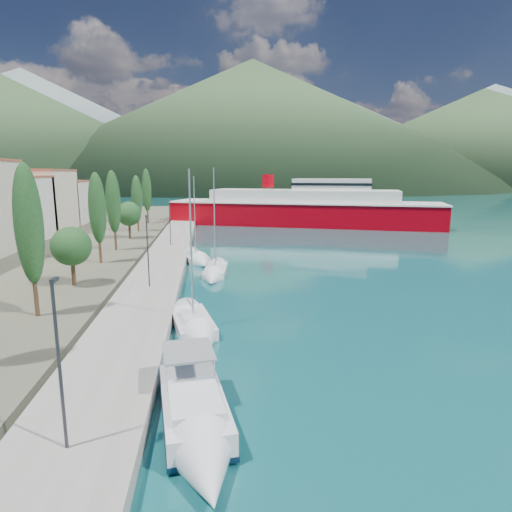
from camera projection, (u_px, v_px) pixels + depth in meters
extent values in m
plane|color=#114E51|center=(220.00, 206.00, 139.70)|extent=(1400.00, 1400.00, 0.00)
cube|color=gray|center=(162.00, 265.00, 46.92)|extent=(5.00, 88.00, 0.80)
cone|color=slate|center=(26.00, 126.00, 586.00)|extent=(640.00, 640.00, 150.00)
cone|color=slate|center=(259.00, 123.00, 677.83)|extent=(760.00, 760.00, 180.00)
cone|color=slate|center=(490.00, 133.00, 640.79)|extent=(640.00, 640.00, 140.00)
cone|color=#344F2D|center=(253.00, 123.00, 406.40)|extent=(480.00, 480.00, 115.00)
cone|color=#344F2D|center=(481.00, 137.00, 413.34)|extent=(420.00, 420.00, 90.00)
cube|color=silver|center=(10.00, 210.00, 61.05)|extent=(9.00, 11.00, 9.00)
cube|color=#9E5138|center=(7.00, 177.00, 60.17)|extent=(9.20, 11.20, 0.30)
cube|color=beige|center=(40.00, 201.00, 71.69)|extent=(9.00, 13.00, 10.00)
cube|color=#9E5138|center=(37.00, 170.00, 70.72)|extent=(9.20, 13.20, 0.30)
cube|color=silver|center=(62.00, 203.00, 82.62)|extent=(9.00, 10.00, 8.00)
cube|color=#9E5138|center=(60.00, 181.00, 81.83)|extent=(9.20, 10.20, 0.30)
cylinder|color=#47301E|center=(36.00, 300.00, 28.99)|extent=(0.30, 0.30, 2.26)
ellipsoid|color=#20471F|center=(29.00, 224.00, 28.01)|extent=(1.80, 1.80, 8.03)
cylinder|color=#47301E|center=(74.00, 273.00, 37.03)|extent=(0.36, 0.36, 2.10)
sphere|color=#20471F|center=(71.00, 246.00, 36.57)|extent=(3.36, 3.36, 3.36)
cylinder|color=#47301E|center=(100.00, 253.00, 46.35)|extent=(0.30, 0.30, 2.14)
ellipsoid|color=#20471F|center=(97.00, 208.00, 45.43)|extent=(1.80, 1.80, 7.59)
cylinder|color=#47301E|center=(116.00, 242.00, 54.09)|extent=(0.30, 0.30, 2.20)
ellipsoid|color=#20471F|center=(113.00, 202.00, 53.14)|extent=(1.80, 1.80, 7.78)
cylinder|color=#47301E|center=(130.00, 231.00, 63.91)|extent=(0.36, 0.36, 2.25)
sphere|color=#20471F|center=(129.00, 214.00, 63.43)|extent=(3.60, 3.60, 3.60)
cylinder|color=#47301E|center=(138.00, 225.00, 71.82)|extent=(0.30, 0.30, 2.04)
ellipsoid|color=#20471F|center=(137.00, 198.00, 70.94)|extent=(1.80, 1.80, 7.23)
cylinder|color=#47301E|center=(148.00, 217.00, 83.55)|extent=(0.30, 0.30, 2.31)
ellipsoid|color=#20471F|center=(147.00, 190.00, 82.55)|extent=(1.80, 1.80, 8.20)
cylinder|color=#2D2D33|center=(60.00, 368.00, 14.43)|extent=(0.12, 0.12, 6.00)
cube|color=#2D2D33|center=(54.00, 280.00, 14.10)|extent=(0.15, 0.50, 0.12)
cylinder|color=#2D2D33|center=(148.00, 252.00, 35.86)|extent=(0.12, 0.12, 6.00)
cube|color=#2D2D33|center=(146.00, 216.00, 35.53)|extent=(0.15, 0.50, 0.12)
cylinder|color=#2D2D33|center=(170.00, 223.00, 57.12)|extent=(0.12, 0.12, 6.00)
cube|color=#2D2D33|center=(169.00, 200.00, 56.80)|extent=(0.15, 0.50, 0.12)
cube|color=black|center=(194.00, 423.00, 17.97)|extent=(3.08, 6.27, 0.67)
cube|color=silver|center=(193.00, 406.00, 17.83)|extent=(3.37, 6.61, 1.06)
cube|color=black|center=(194.00, 416.00, 17.92)|extent=(3.43, 6.69, 0.21)
cube|color=silver|center=(195.00, 400.00, 16.97)|extent=(2.42, 3.33, 0.39)
cube|color=gray|center=(188.00, 351.00, 19.11)|extent=(2.55, 2.90, 0.10)
cone|color=silver|center=(207.00, 474.00, 14.06)|extent=(2.91, 3.40, 2.50)
cube|color=silver|center=(192.00, 324.00, 28.92)|extent=(3.46, 6.17, 0.93)
cube|color=silver|center=(193.00, 317.00, 28.44)|extent=(1.85, 2.56, 0.36)
cylinder|color=silver|center=(191.00, 246.00, 27.53)|extent=(0.12, 0.12, 9.83)
cone|color=silver|center=(203.00, 344.00, 25.43)|extent=(2.86, 3.13, 2.38)
cube|color=silver|center=(216.00, 271.00, 44.62)|extent=(2.77, 6.11, 0.83)
cube|color=silver|center=(215.00, 267.00, 44.13)|extent=(1.53, 2.49, 0.32)
cylinder|color=silver|center=(214.00, 219.00, 43.19)|extent=(0.12, 0.12, 10.21)
cone|color=silver|center=(212.00, 280.00, 40.91)|extent=(2.42, 2.98, 2.13)
cube|color=silver|center=(195.00, 258.00, 51.27)|extent=(3.66, 5.81, 0.92)
cube|color=silver|center=(196.00, 254.00, 50.82)|extent=(1.92, 2.44, 0.36)
cylinder|color=silver|center=(195.00, 216.00, 49.98)|extent=(0.12, 0.12, 9.23)
cone|color=silver|center=(202.00, 264.00, 48.11)|extent=(2.92, 3.03, 2.36)
cube|color=#A1000B|center=(303.00, 215.00, 86.38)|extent=(53.77, 28.62, 5.14)
cube|color=silver|center=(304.00, 202.00, 85.90)|extent=(54.24, 29.06, 0.28)
cube|color=silver|center=(304.00, 197.00, 85.69)|extent=(37.63, 21.20, 2.75)
cube|color=silver|center=(332.00, 184.00, 83.94)|extent=(16.34, 11.53, 2.20)
cylinder|color=#A1000B|center=(268.00, 181.00, 86.80)|extent=(2.39, 2.39, 2.57)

